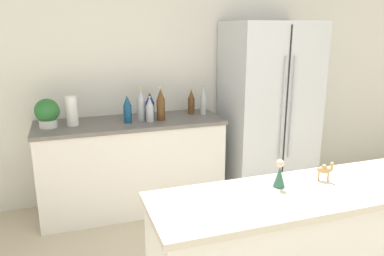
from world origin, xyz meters
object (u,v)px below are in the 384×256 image
back_bottle_4 (203,101)px  wise_man_figurine_blue (279,175)px  potted_plant (47,113)px  back_bottle_1 (150,110)px  back_bottle_0 (150,106)px  back_bottle_3 (127,109)px  refrigerator (268,110)px  paper_towel_roll (72,111)px  camel_figurine (325,169)px  back_bottle_2 (141,105)px  back_bottle_5 (161,105)px  back_bottle_6 (191,102)px

back_bottle_4 → wise_man_figurine_blue: bearing=-98.0°
potted_plant → back_bottle_1: (0.91, -0.08, -0.02)m
back_bottle_0 → back_bottle_3: (-0.23, -0.08, -0.00)m
refrigerator → paper_towel_roll: bearing=178.3°
paper_towel_roll → camel_figurine: bearing=-55.0°
back_bottle_2 → camel_figurine: bearing=-70.2°
back_bottle_2 → back_bottle_4: 0.65m
back_bottle_0 → back_bottle_4: 0.56m
potted_plant → back_bottle_4: size_ratio=0.87×
back_bottle_4 → camel_figurine: 1.89m
back_bottle_5 → potted_plant: bearing=176.6°
paper_towel_roll → refrigerator: bearing=-1.7°
back_bottle_0 → back_bottle_1: (-0.03, -0.11, -0.01)m
back_bottle_2 → back_bottle_3: (-0.14, -0.06, -0.02)m
refrigerator → back_bottle_3: (-1.48, -0.00, 0.11)m
refrigerator → back_bottle_6: refrigerator is taller
back_bottle_2 → back_bottle_6: 0.55m
potted_plant → wise_man_figurine_blue: bearing=-56.4°
refrigerator → paper_towel_roll: 1.98m
back_bottle_0 → back_bottle_1: 0.11m
back_bottle_0 → back_bottle_4: (0.56, 0.01, 0.02)m
paper_towel_roll → back_bottle_4: size_ratio=0.89×
back_bottle_3 → back_bottle_6: 0.70m
paper_towel_roll → wise_man_figurine_blue: 2.11m
refrigerator → back_bottle_3: bearing=-180.0°
back_bottle_1 → camel_figurine: (0.60, -1.77, -0.01)m
back_bottle_0 → back_bottle_2: 0.10m
back_bottle_5 → back_bottle_6: bearing=24.6°
back_bottle_2 → back_bottle_3: back_bottle_2 is taller
back_bottle_1 → back_bottle_6: size_ratio=0.93×
back_bottle_2 → back_bottle_5: back_bottle_5 is taller
back_bottle_1 → back_bottle_2: back_bottle_2 is taller
paper_towel_roll → back_bottle_6: bearing=5.0°
paper_towel_roll → wise_man_figurine_blue: paper_towel_roll is taller
potted_plant → paper_towel_roll: size_ratio=0.97×
back_bottle_3 → camel_figurine: size_ratio=2.35×
paper_towel_roll → back_bottle_2: bearing=-0.2°
paper_towel_roll → back_bottle_3: size_ratio=1.00×
wise_man_figurine_blue → back_bottle_2: bearing=101.7°
refrigerator → back_bottle_0: (-1.25, 0.08, 0.11)m
back_bottle_1 → back_bottle_5: size_ratio=0.75×
back_bottle_1 → back_bottle_3: back_bottle_3 is taller
potted_plant → back_bottle_3: bearing=-4.5°
wise_man_figurine_blue → back_bottle_5: bearing=96.6°
paper_towel_roll → back_bottle_1: paper_towel_roll is taller
potted_plant → back_bottle_3: size_ratio=0.98×
back_bottle_1 → back_bottle_3: 0.21m
back_bottle_1 → wise_man_figurine_blue: size_ratio=1.54×
potted_plant → back_bottle_6: bearing=4.4°
back_bottle_1 → back_bottle_4: 0.59m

